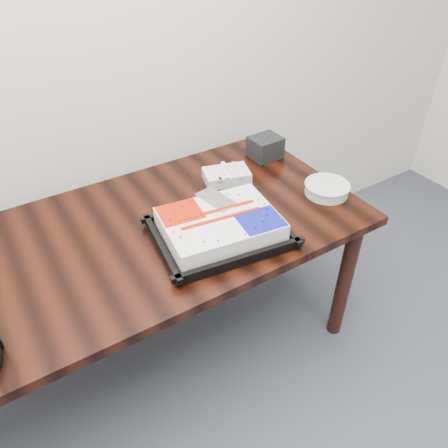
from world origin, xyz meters
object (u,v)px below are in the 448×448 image
table (146,248)px  napkin_box (265,147)px  plate_stack (327,189)px  cake_tray (220,227)px

table → napkin_box: bearing=17.0°
table → plate_stack: plate_stack is taller
table → napkin_box: size_ratio=12.14×
plate_stack → table: bearing=167.2°
cake_tray → napkin_box: napkin_box is taller
cake_tray → plate_stack: cake_tray is taller
cake_tray → plate_stack: (0.56, 0.00, -0.02)m
table → napkin_box: (0.77, 0.24, 0.14)m
table → cake_tray: cake_tray is taller
cake_tray → napkin_box: size_ratio=3.63×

